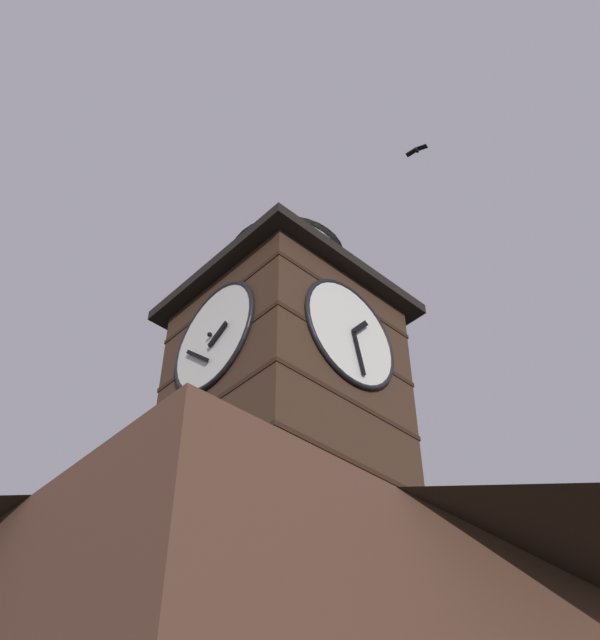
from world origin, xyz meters
name	(u,v)px	position (x,y,z in m)	size (l,w,h in m)	color
clock_tower	(285,376)	(1.20, -1.17, 11.15)	(4.52, 4.52, 8.33)	#422B1E
flying_bird_high	(417,150)	(-2.09, 0.84, 20.07)	(0.32, 0.69, 0.12)	black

